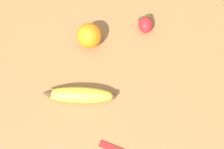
{
  "coord_description": "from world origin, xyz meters",
  "views": [
    {
      "loc": [
        0.09,
        -0.23,
        0.72
      ],
      "look_at": [
        -0.11,
        -0.09,
        0.03
      ],
      "focal_mm": 42.0,
      "sensor_mm": 36.0,
      "label": 1
    }
  ],
  "objects": [
    {
      "name": "ground_plane",
      "position": [
        0.0,
        0.0,
        0.0
      ],
      "size": [
        3.0,
        3.0,
        0.0
      ],
      "primitive_type": "plane",
      "color": "olive"
    },
    {
      "name": "orange",
      "position": [
        -0.25,
        -0.08,
        0.04
      ],
      "size": [
        0.07,
        0.07,
        0.07
      ],
      "color": "orange",
      "rests_on": "ground_plane"
    },
    {
      "name": "strawberry",
      "position": [
        -0.19,
        0.09,
        0.02
      ],
      "size": [
        0.07,
        0.06,
        0.04
      ],
      "rotation": [
        0.0,
        0.0,
        2.65
      ],
      "color": "red",
      "rests_on": "ground_plane"
    },
    {
      "name": "banana",
      "position": [
        -0.12,
        -0.2,
        0.02
      ],
      "size": [
        0.15,
        0.18,
        0.04
      ],
      "rotation": [
        0.0,
        0.0,
        4.07
      ],
      "color": "yellow",
      "rests_on": "ground_plane"
    }
  ]
}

